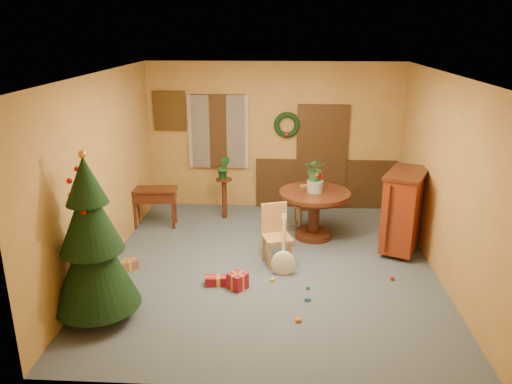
# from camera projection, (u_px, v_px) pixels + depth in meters

# --- Properties ---
(room_envelope) EXTENTS (5.50, 5.50, 5.50)m
(room_envelope) POSITION_uv_depth(u_px,v_px,m) (284.00, 154.00, 9.91)
(room_envelope) COLOR #3C4858
(room_envelope) RESTS_ON ground
(dining_table) EXTENTS (1.22, 1.22, 0.84)m
(dining_table) POSITION_uv_depth(u_px,v_px,m) (314.00, 206.00, 8.59)
(dining_table) COLOR black
(dining_table) RESTS_ON floor
(urn) EXTENTS (0.27, 0.27, 0.20)m
(urn) POSITION_uv_depth(u_px,v_px,m) (315.00, 186.00, 8.48)
(urn) COLOR slate
(urn) RESTS_ON dining_table
(centerpiece_plant) EXTENTS (0.38, 0.33, 0.42)m
(centerpiece_plant) POSITION_uv_depth(u_px,v_px,m) (316.00, 169.00, 8.38)
(centerpiece_plant) COLOR #1E4C23
(centerpiece_plant) RESTS_ON urn
(chair_near) EXTENTS (0.52, 0.52, 0.94)m
(chair_near) POSITION_uv_depth(u_px,v_px,m) (276.00, 232.00, 7.70)
(chair_near) COLOR olive
(chair_near) RESTS_ON floor
(chair_far) EXTENTS (0.48, 0.48, 0.87)m
(chair_far) POSITION_uv_depth(u_px,v_px,m) (307.00, 204.00, 9.02)
(chair_far) COLOR olive
(chair_far) RESTS_ON floor
(guitar) EXTENTS (0.42, 0.59, 0.84)m
(guitar) POSITION_uv_depth(u_px,v_px,m) (284.00, 248.00, 7.32)
(guitar) COLOR beige
(guitar) RESTS_ON floor
(plant_stand) EXTENTS (0.31, 0.31, 0.79)m
(plant_stand) POSITION_uv_depth(u_px,v_px,m) (224.00, 194.00, 9.51)
(plant_stand) COLOR black
(plant_stand) RESTS_ON floor
(stand_plant) EXTENTS (0.25, 0.21, 0.44)m
(stand_plant) POSITION_uv_depth(u_px,v_px,m) (224.00, 167.00, 9.34)
(stand_plant) COLOR #19471E
(stand_plant) RESTS_ON plant_stand
(christmas_tree) EXTENTS (1.06, 1.06, 2.19)m
(christmas_tree) POSITION_uv_depth(u_px,v_px,m) (92.00, 243.00, 6.03)
(christmas_tree) COLOR #382111
(christmas_tree) RESTS_ON floor
(writing_desk) EXTENTS (0.85, 0.48, 0.73)m
(writing_desk) POSITION_uv_depth(u_px,v_px,m) (154.00, 198.00, 9.10)
(writing_desk) COLOR black
(writing_desk) RESTS_ON floor
(sideboard) EXTENTS (0.94, 1.18, 1.35)m
(sideboard) POSITION_uv_depth(u_px,v_px,m) (404.00, 209.00, 8.05)
(sideboard) COLOR #4F1D09
(sideboard) RESTS_ON floor
(gift_a) EXTENTS (0.32, 0.25, 0.16)m
(gift_a) POSITION_uv_depth(u_px,v_px,m) (112.00, 291.00, 6.82)
(gift_a) COLOR brown
(gift_a) RESTS_ON floor
(gift_b) EXTENTS (0.32, 0.32, 0.23)m
(gift_b) POSITION_uv_depth(u_px,v_px,m) (238.00, 281.00, 7.02)
(gift_b) COLOR maroon
(gift_b) RESTS_ON floor
(gift_c) EXTENTS (0.33, 0.32, 0.15)m
(gift_c) POSITION_uv_depth(u_px,v_px,m) (128.00, 265.00, 7.59)
(gift_c) COLOR brown
(gift_c) RESTS_ON floor
(gift_d) EXTENTS (0.39, 0.19, 0.14)m
(gift_d) POSITION_uv_depth(u_px,v_px,m) (218.00, 281.00, 7.13)
(gift_d) COLOR maroon
(gift_d) RESTS_ON floor
(toy_a) EXTENTS (0.09, 0.06, 0.05)m
(toy_a) POSITION_uv_depth(u_px,v_px,m) (307.00, 299.00, 6.72)
(toy_a) COLOR #2558A1
(toy_a) RESTS_ON floor
(toy_b) EXTENTS (0.06, 0.06, 0.06)m
(toy_b) POSITION_uv_depth(u_px,v_px,m) (308.00, 287.00, 7.02)
(toy_b) COLOR #23833A
(toy_b) RESTS_ON floor
(toy_c) EXTENTS (0.08, 0.09, 0.05)m
(toy_c) POSITION_uv_depth(u_px,v_px,m) (273.00, 280.00, 7.24)
(toy_c) COLOR gold
(toy_c) RESTS_ON floor
(toy_d) EXTENTS (0.06, 0.06, 0.06)m
(toy_d) POSITION_uv_depth(u_px,v_px,m) (392.00, 278.00, 7.27)
(toy_d) COLOR #B0110B
(toy_d) RESTS_ON floor
(toy_e) EXTENTS (0.09, 0.07, 0.05)m
(toy_e) POSITION_uv_depth(u_px,v_px,m) (298.00, 320.00, 6.24)
(toy_e) COLOR orange
(toy_e) RESTS_ON floor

